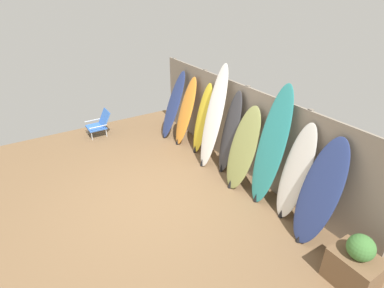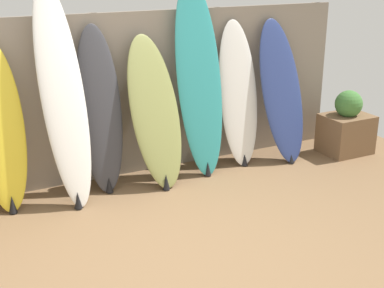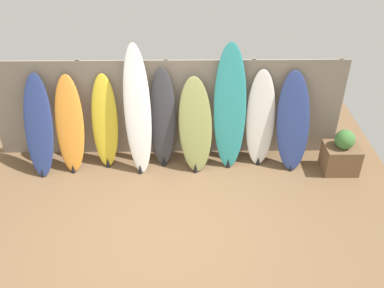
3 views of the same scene
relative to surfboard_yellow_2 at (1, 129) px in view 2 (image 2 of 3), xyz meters
name	(u,v)px [view 2 (image 2 of 3)]	position (x,y,z in m)	size (l,w,h in m)	color
ground	(181,263)	(1.05, -1.72, -0.80)	(7.68, 7.68, 0.00)	brown
fence_back	(98,99)	(1.05, 0.29, 0.10)	(6.08, 0.11, 1.80)	gray
surfboard_yellow_2	(1,129)	(0.00, 0.00, 0.00)	(0.45, 0.47, 1.62)	yellow
surfboard_white_3	(63,97)	(0.59, -0.12, 0.27)	(0.52, 0.69, 2.16)	white
surfboard_charcoal_4	(100,111)	(0.98, 0.01, 0.05)	(0.48, 0.44, 1.72)	#38383D
surfboard_olive_5	(155,113)	(1.54, -0.12, -0.01)	(0.64, 0.67, 1.59)	olive
surfboard_teal_6	(199,80)	(2.11, -0.02, 0.26)	(0.56, 0.52, 2.14)	teal
surfboard_white_7	(238,95)	(2.65, 0.02, 0.02)	(0.50, 0.44, 1.67)	white
surfboard_navy_8	(282,91)	(3.19, -0.08, 0.03)	(0.61, 0.65, 1.67)	navy
planter_box	(346,127)	(4.03, -0.33, -0.47)	(0.59, 0.47, 0.80)	brown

